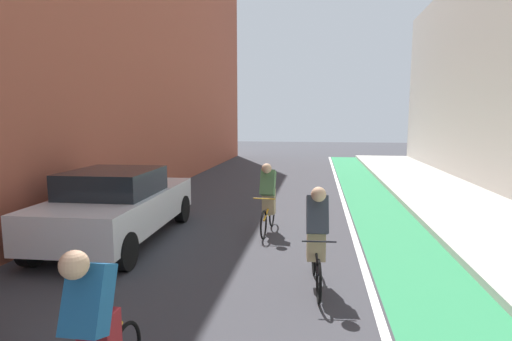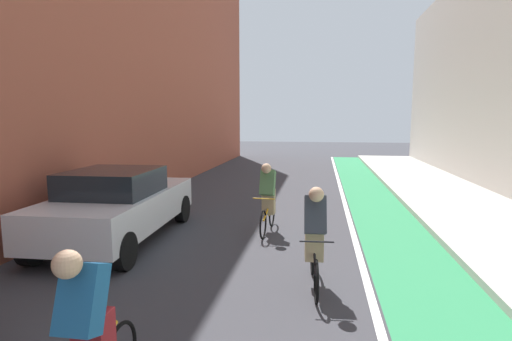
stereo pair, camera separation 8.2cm
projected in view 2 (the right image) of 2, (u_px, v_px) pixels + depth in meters
The scene contains 8 objects.
ground_plane at pixel (259, 229), 9.33m from camera, with size 70.93×70.93×0.00m, color #38383D.
bike_lane_paint at pixel (381, 214), 10.80m from camera, with size 1.60×32.24×0.00m, color #2D8451.
lane_divider_stripe at pixel (347, 212), 10.95m from camera, with size 0.12×32.24×0.00m, color white.
sidewalk_right at pixel (478, 215), 10.41m from camera, with size 3.26×32.24×0.14m, color #A8A59E.
parked_sedan_white at pixel (118, 204), 8.36m from camera, with size 2.06×4.39×1.53m.
cyclist_lead at pixel (87, 336), 3.24m from camera, with size 0.48×1.68×1.60m.
cyclist_mid at pixel (315, 233), 6.01m from camera, with size 0.48×1.67×1.59m.
cyclist_trailing at pixel (268, 197), 8.97m from camera, with size 0.48×1.68×1.59m.
Camera 2 is at (1.38, 3.15, 2.57)m, focal length 27.95 mm.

